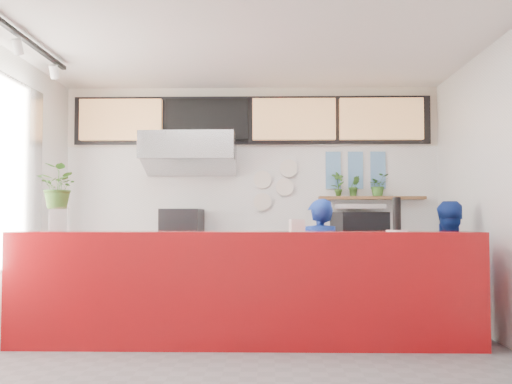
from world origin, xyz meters
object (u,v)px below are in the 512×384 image
at_px(staff_center, 319,266).
at_px(espresso_machine, 360,228).
at_px(panini_oven, 182,226).
at_px(staff_right, 447,267).
at_px(pepper_mill, 397,214).
at_px(service_counter, 245,288).

bearing_deg(staff_center, espresso_machine, -135.77).
bearing_deg(panini_oven, staff_right, -17.48).
bearing_deg(panini_oven, espresso_machine, 3.77).
distance_m(panini_oven, pepper_mill, 3.00).
bearing_deg(staff_center, pepper_mill, 118.83).
xyz_separation_m(staff_right, pepper_mill, (-0.68, -0.66, 0.57)).
height_order(espresso_machine, pepper_mill, pepper_mill).
distance_m(espresso_machine, staff_center, 1.40).
bearing_deg(staff_right, pepper_mill, 28.01).
xyz_separation_m(panini_oven, staff_right, (3.04, -1.18, -0.42)).
relative_size(panini_oven, pepper_mill, 1.58).
xyz_separation_m(service_counter, staff_right, (2.15, 0.62, 0.16)).
relative_size(service_counter, staff_right, 3.18).
bearing_deg(espresso_machine, service_counter, -142.29).
bearing_deg(pepper_mill, staff_right, 44.09).
bearing_deg(pepper_mill, panini_oven, 142.02).
relative_size(espresso_machine, pepper_mill, 2.01).
xyz_separation_m(panini_oven, espresso_machine, (2.29, 0.00, -0.02)).
relative_size(service_counter, panini_oven, 8.98).
relative_size(staff_right, pepper_mill, 4.46).
distance_m(service_counter, panini_oven, 2.09).
xyz_separation_m(panini_oven, staff_center, (1.67, -1.19, -0.41)).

